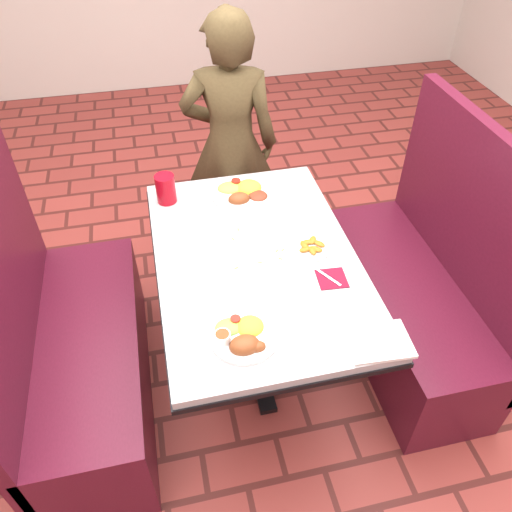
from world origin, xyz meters
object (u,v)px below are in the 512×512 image
Objects in this scene: far_dinner_plate at (243,190)px; booth_bench_right at (415,296)px; dining_table at (256,273)px; plantain_plate at (310,247)px; red_tumbler at (166,189)px; booth_bench_left at (77,355)px; near_dinner_plate at (243,333)px; diner_person at (231,145)px.

booth_bench_right is at bearing -29.24° from far_dinner_plate.
booth_bench_right is at bearing 0.00° from dining_table.
plantain_plate is 1.24× the size of red_tumbler.
booth_bench_left is at bearing 180.00° from booth_bench_right.
booth_bench_right is 7.19× the size of plantain_plate.
plantain_plate is (-0.57, -0.01, 0.43)m from booth_bench_right.
near_dinner_plate is at bearing -132.86° from plantain_plate.
far_dinner_plate is (-0.76, 0.43, 0.45)m from booth_bench_right.
booth_bench_right is 1.11m from near_dinner_plate.
diner_person is (0.87, 0.95, 0.39)m from booth_bench_left.
dining_table is 7.26× the size of plantain_plate.
plantain_plate is (1.03, -0.01, 0.43)m from booth_bench_left.
booth_bench_left is at bearing 179.52° from plantain_plate.
booth_bench_left is 1.35m from diner_person.
dining_table is 4.11× the size of far_dinner_plate.
red_tumbler is (-0.35, 0.03, 0.04)m from far_dinner_plate.
dining_table is at bearing -55.64° from red_tumbler.
near_dinner_plate is at bearing 93.65° from diner_person.
red_tumbler is at bearing 174.46° from far_dinner_plate.
diner_person reaches higher than red_tumbler.
diner_person is 8.62× the size of plantain_plate.
plantain_plate is at bearing 47.14° from near_dinner_plate.
plantain_plate is (0.15, -0.96, 0.04)m from diner_person.
dining_table is 0.95m from diner_person.
red_tumbler is at bearing 101.72° from near_dinner_plate.
near_dinner_plate is 1.80× the size of red_tumbler.
booth_bench_left is 7.19× the size of plantain_plate.
booth_bench_right is 0.83× the size of diner_person.
red_tumbler is (-0.54, 0.47, 0.06)m from plantain_plate.
plantain_plate is at bearing -0.48° from booth_bench_left.
near_dinner_plate is at bearing -156.84° from booth_bench_right.
booth_bench_left is at bearing 148.87° from near_dinner_plate.
booth_bench_right is 4.07× the size of far_dinner_plate.
booth_bench_right is at bearing 139.84° from diner_person.
dining_table is at bearing 71.18° from near_dinner_plate.
far_dinner_plate is at bearing 78.15° from near_dinner_plate.
booth_bench_right reaches higher than far_dinner_plate.
diner_person is at bearing 81.23° from near_dinner_plate.
dining_table is 0.86m from booth_bench_right.
booth_bench_left reaches higher than red_tumbler.
booth_bench_left reaches higher than far_dinner_plate.
booth_bench_left and booth_bench_right have the same top height.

